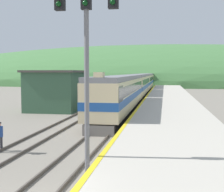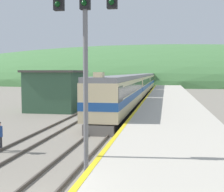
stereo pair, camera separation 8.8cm
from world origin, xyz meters
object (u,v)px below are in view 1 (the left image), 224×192
object	(u,v)px
signal_mast_main	(86,28)
track_worker	(0,135)
express_train_lead_car	(120,94)
carriage_fourth	(150,79)
carriage_third	(146,81)
carriage_second	(138,85)

from	to	relation	value
signal_mast_main	track_worker	xyz separation A→B (m)	(-5.99, 3.63, -5.27)
express_train_lead_car	carriage_fourth	world-z (taller)	express_train_lead_car
carriage_third	signal_mast_main	bearing A→B (deg)	-88.74
express_train_lead_car	carriage_second	world-z (taller)	express_train_lead_car
carriage_third	carriage_fourth	size ratio (longest dim) A/B	1.00
carriage_third	signal_mast_main	distance (m)	61.32
carriage_third	express_train_lead_car	bearing A→B (deg)	-90.00
carriage_second	signal_mast_main	bearing A→B (deg)	-88.10
carriage_second	carriage_fourth	size ratio (longest dim) A/B	1.00
carriage_second	carriage_fourth	distance (m)	41.13
express_train_lead_car	signal_mast_main	world-z (taller)	signal_mast_main
express_train_lead_car	signal_mast_main	distance (m)	19.33
carriage_second	carriage_fourth	bearing A→B (deg)	90.00
carriage_second	signal_mast_main	size ratio (longest dim) A/B	2.20
carriage_fourth	track_worker	size ratio (longest dim) A/B	12.05
express_train_lead_car	carriage_second	xyz separation A→B (m)	(0.00, 21.74, -0.01)
express_train_lead_car	track_worker	xyz separation A→B (m)	(-4.64, -15.24, -1.30)
carriage_second	carriage_fourth	world-z (taller)	same
express_train_lead_car	carriage_third	size ratio (longest dim) A/B	1.10
carriage_second	signal_mast_main	world-z (taller)	signal_mast_main
carriage_fourth	carriage_third	bearing A→B (deg)	-90.00
express_train_lead_car	track_worker	distance (m)	15.98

